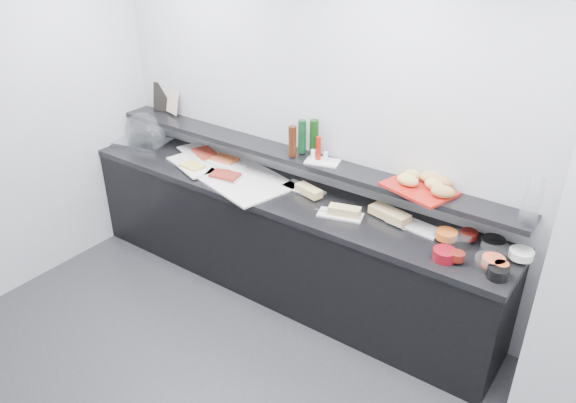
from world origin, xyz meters
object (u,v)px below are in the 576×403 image
Objects in this scene: framed_print at (164,97)px; carafe at (532,202)px; bread_tray at (419,189)px; condiment_tray at (323,162)px; cloche_base at (143,143)px; sandwich_plate_mid at (340,215)px.

framed_print is 0.87× the size of carafe.
bread_tray is 0.73m from carafe.
condiment_tray is at bearing 178.71° from carafe.
sandwich_plate_mid is at bearing -15.97° from cloche_base.
framed_print is at bearing 160.34° from condiment_tray.
carafe is at bearing -17.09° from condiment_tray.
bread_tray is 1.51× the size of carafe.
carafe reaches higher than bread_tray.
sandwich_plate_mid is 1.06× the size of carafe.
framed_print is 3.30m from carafe.
framed_print reaches higher than condiment_tray.
carafe is at bearing 13.58° from bread_tray.
condiment_tray reaches higher than sandwich_plate_mid.
carafe is at bearing -11.79° from cloche_base.
condiment_tray reaches higher than cloche_base.
framed_print is (-2.11, 0.35, 0.37)m from sandwich_plate_mid.
condiment_tray is (1.81, -0.12, -0.12)m from framed_print.
sandwich_plate_mid is 2.17m from framed_print.
framed_print reaches higher than cloche_base.
framed_print is (0.03, 0.28, 0.36)m from cloche_base.
bread_tray is (2.58, -0.13, -0.12)m from framed_print.
carafe is (0.71, -0.03, 0.14)m from bread_tray.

